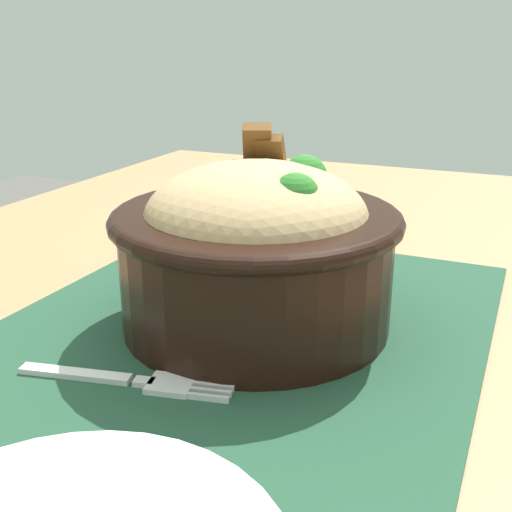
# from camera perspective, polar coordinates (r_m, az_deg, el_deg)

# --- Properties ---
(table) EXTENTS (1.35, 0.77, 0.72)m
(table) POSITION_cam_1_polar(r_m,az_deg,el_deg) (0.45, -6.88, -17.47)
(table) COLOR #99754C
(table) RESTS_ON ground_plane
(placemat) EXTENTS (0.47, 0.33, 0.00)m
(placemat) POSITION_cam_1_polar(r_m,az_deg,el_deg) (0.42, -3.38, -8.39)
(placemat) COLOR #1E422D
(placemat) RESTS_ON table
(bowl) EXTENTS (0.20, 0.20, 0.14)m
(bowl) POSITION_cam_1_polar(r_m,az_deg,el_deg) (0.43, 0.05, 0.96)
(bowl) COLOR black
(bowl) RESTS_ON placemat
(fork) EXTENTS (0.04, 0.13, 0.00)m
(fork) POSITION_cam_1_polar(r_m,az_deg,el_deg) (0.38, -10.82, -10.94)
(fork) COLOR silver
(fork) RESTS_ON placemat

